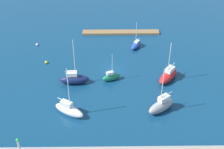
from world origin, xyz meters
The scene contains 11 objects.
water centered at (0.00, 0.00, 0.00)m, with size 160.00×160.00×0.00m, color navy.
pier_dock centered at (-2.93, -19.19, 0.31)m, with size 22.98×2.55×0.61m, color olive.
harbor_beacon centered at (16.35, 28.47, 3.60)m, with size 0.56×0.56×3.73m.
sailboat_red_inner_mooring centered at (-13.40, 4.65, 1.24)m, with size 6.34×7.28×10.14m.
sailboat_white_by_breakwater centered at (9.03, 16.77, 1.30)m, with size 6.94×5.20×11.58m.
sailboat_green_near_pier centered at (0.18, 4.78, 1.01)m, with size 4.74×3.09×7.21m.
sailboat_navy_east_end centered at (8.87, 5.95, 1.32)m, with size 6.96×2.71×11.71m.
sailboat_gray_mid_basin centered at (-10.23, 15.80, 1.46)m, with size 6.76×5.73×10.36m.
sailboat_blue_far_south centered at (-6.88, -10.65, 0.85)m, with size 3.84×5.07×7.71m.
mooring_buoy_white centered at (20.94, -12.01, 0.35)m, with size 0.69×0.69×0.69m, color white.
mooring_buoy_yellow centered at (16.91, -2.73, 0.37)m, with size 0.74×0.74×0.74m, color yellow.
Camera 1 is at (0.74, 66.31, 45.01)m, focal length 51.03 mm.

